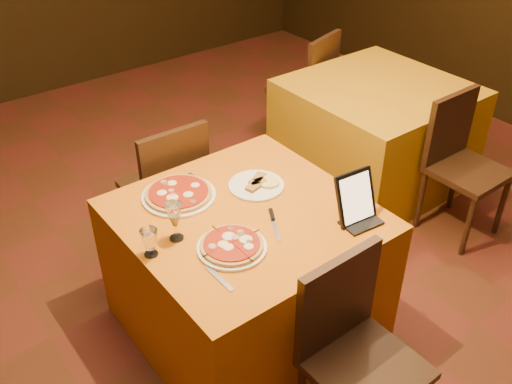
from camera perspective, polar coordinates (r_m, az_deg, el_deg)
floor at (r=3.35m, az=1.19°, el=-10.15°), size 6.00×7.00×0.01m
main_table at (r=2.92m, az=-1.03°, el=-8.04°), size 1.10×1.10×0.75m
side_table at (r=4.20m, az=11.71°, el=5.67°), size 1.10×1.10×0.75m
chair_main_near at (r=2.45m, az=10.95°, el=-16.87°), size 0.45×0.45×0.91m
chair_main_far at (r=3.43m, az=-9.31°, el=0.53°), size 0.47×0.47×0.91m
chair_side_near at (r=3.77m, az=20.49°, el=1.97°), size 0.36×0.36×0.91m
chair_side_far at (r=4.66m, az=4.52°, el=10.41°), size 0.50×0.50×0.91m
pizza_near at (r=2.47m, az=-2.43°, el=-5.44°), size 0.31×0.31×0.03m
pizza_far at (r=2.80m, az=-7.73°, el=-0.25°), size 0.36×0.36×0.03m
cutlet_dish at (r=2.85m, az=0.03°, el=0.75°), size 0.28×0.28×0.03m
wine_glass at (r=2.50m, az=-8.11°, el=-2.93°), size 0.09×0.09×0.19m
water_glass at (r=2.45m, az=-10.58°, el=-5.00°), size 0.09×0.09×0.13m
tablet at (r=2.61m, az=9.93°, el=-0.51°), size 0.21×0.12×0.24m
knife at (r=2.59m, az=1.89°, el=-3.46°), size 0.12×0.20×0.01m
fork_near at (r=2.34m, az=-3.69°, el=-8.63°), size 0.02×0.18×0.01m
fork_far at (r=2.92m, az=-5.68°, el=1.25°), size 0.04×0.17×0.01m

